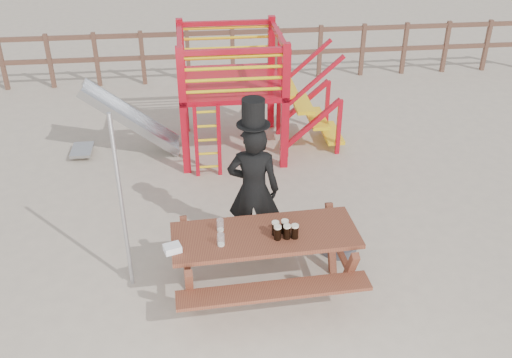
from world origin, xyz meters
name	(u,v)px	position (x,y,z in m)	size (l,w,h in m)	color
ground	(239,279)	(0.00, 0.00, 0.00)	(60.00, 60.00, 0.00)	#BAA990
back_fence	(210,50)	(0.00, 7.00, 0.74)	(15.09, 0.09, 1.20)	brown
playground_fort	(226,91)	(0.12, 3.58, 1.07)	(4.71, 1.84, 2.10)	#B70C1C
picnic_table	(265,255)	(0.29, -0.22, 0.52)	(2.19, 1.56, 0.82)	brown
man_with_hat	(254,187)	(0.25, 0.60, 0.95)	(0.72, 0.53, 2.12)	black
metal_pole	(122,205)	(-1.31, 0.08, 1.13)	(0.05, 0.05, 2.26)	#B2B2B7
parasol_base	(338,246)	(1.35, 0.44, 0.06)	(0.49, 0.49, 0.21)	#3D3D43
paper_bag	(172,248)	(-0.76, -0.44, 0.86)	(0.18, 0.14, 0.08)	white
stout_pints	(284,230)	(0.49, -0.31, 0.91)	(0.29, 0.19, 0.17)	black
empty_glasses	(221,233)	(-0.22, -0.25, 0.89)	(0.09, 0.36, 0.15)	silver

